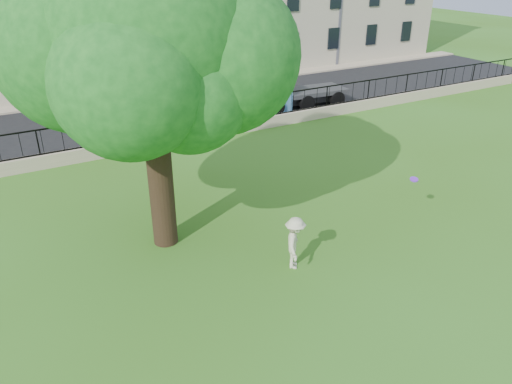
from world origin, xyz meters
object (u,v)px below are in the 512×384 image
man (295,243)px  blue_truck (297,88)px  white_van (188,104)px  tree (142,34)px  frisbee (414,179)px

man → blue_truck: blue_truck is taller
white_van → blue_truck: bearing=3.5°
white_van → tree: bearing=-113.4°
man → white_van: 14.11m
tree → man: size_ratio=6.00×
white_van → blue_truck: blue_truck is taller
frisbee → white_van: white_van is taller
man → frisbee: bearing=-53.1°
man → blue_truck: (9.31, 13.89, 0.35)m
frisbee → white_van: bearing=99.3°
frisbee → blue_truck: bearing=71.5°
man → frisbee: size_ratio=5.99×
man → blue_truck: size_ratio=0.29×
tree → frisbee: bearing=-22.1°
man → blue_truck: bearing=1.1°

